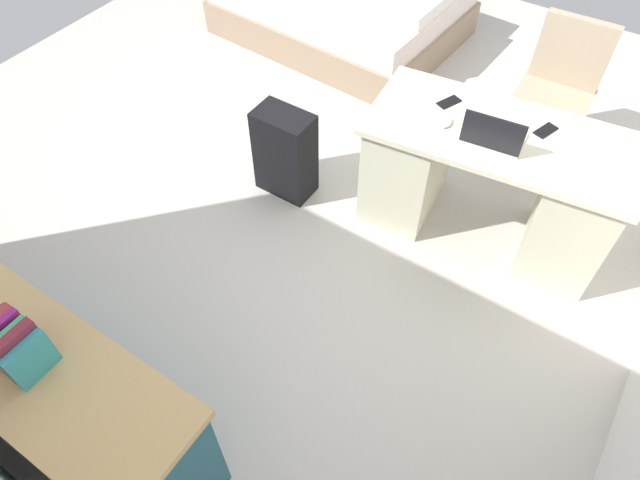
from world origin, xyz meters
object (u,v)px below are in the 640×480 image
object	(u,v)px
bed	(343,7)
suitcase_black	(285,153)
office_chair	(551,103)
computer_mouse	(446,122)
laptop	(493,136)
credenza	(35,380)
cell_phone_near_laptop	(546,131)
cell_phone_by_mouse	(449,102)
desk	(489,181)

from	to	relation	value
bed	suitcase_black	size ratio (longest dim) A/B	3.31
office_chair	computer_mouse	size ratio (longest dim) A/B	9.40
laptop	computer_mouse	xyz separation A→B (m)	(0.26, -0.01, -0.03)
office_chair	credenza	xyz separation A→B (m)	(1.26, 3.12, -0.04)
computer_mouse	cell_phone_near_laptop	xyz separation A→B (m)	(-0.47, -0.24, -0.01)
cell_phone_near_laptop	computer_mouse	bearing A→B (deg)	45.15
laptop	suitcase_black	bearing A→B (deg)	12.50
cell_phone_by_mouse	laptop	bearing A→B (deg)	172.74
bed	computer_mouse	xyz separation A→B (m)	(-1.59, 1.56, 0.52)
credenza	computer_mouse	xyz separation A→B (m)	(-0.90, -2.15, 0.39)
desk	suitcase_black	bearing A→B (deg)	17.43
cell_phone_near_laptop	cell_phone_by_mouse	distance (m)	0.54
laptop	computer_mouse	world-z (taller)	laptop
suitcase_black	computer_mouse	bearing A→B (deg)	-163.18
credenza	office_chair	bearing A→B (deg)	-111.97
office_chair	laptop	bearing A→B (deg)	84.57
office_chair	suitcase_black	size ratio (longest dim) A/B	1.57
desk	office_chair	bearing A→B (deg)	-94.38
credenza	cell_phone_near_laptop	world-z (taller)	cell_phone_near_laptop
computer_mouse	cell_phone_near_laptop	bearing A→B (deg)	-159.85
desk	cell_phone_near_laptop	bearing A→B (deg)	-143.17
bed	cell_phone_near_laptop	distance (m)	2.50
desk	office_chair	world-z (taller)	office_chair
bed	cell_phone_by_mouse	distance (m)	2.12
laptop	cell_phone_near_laptop	distance (m)	0.32
office_chair	laptop	world-z (taller)	laptop
credenza	cell_phone_by_mouse	world-z (taller)	cell_phone_by_mouse
laptop	cell_phone_near_laptop	world-z (taller)	laptop
office_chair	credenza	distance (m)	3.36
office_chair	bed	world-z (taller)	office_chair
computer_mouse	bed	bearing A→B (deg)	-51.14
credenza	cell_phone_near_laptop	size ratio (longest dim) A/B	13.24
credenza	bed	world-z (taller)	credenza
credenza	cell_phone_by_mouse	xyz separation A→B (m)	(-0.84, -2.33, 0.38)
office_chair	bed	bearing A→B (deg)	-16.69
desk	laptop	xyz separation A→B (m)	(0.03, 0.12, 0.41)
credenza	cell_phone_by_mouse	distance (m)	2.50
desk	cell_phone_near_laptop	xyz separation A→B (m)	(-0.18, -0.13, 0.36)
laptop	credenza	bearing A→B (deg)	61.42
office_chair	computer_mouse	distance (m)	1.09
cell_phone_near_laptop	cell_phone_by_mouse	size ratio (longest dim) A/B	1.00
laptop	computer_mouse	bearing A→B (deg)	-2.18
credenza	cell_phone_by_mouse	size ratio (longest dim) A/B	13.24
office_chair	laptop	xyz separation A→B (m)	(0.09, 0.98, 0.38)
suitcase_black	cell_phone_by_mouse	world-z (taller)	cell_phone_by_mouse
bed	cell_phone_by_mouse	bearing A→B (deg)	138.02
suitcase_black	cell_phone_near_laptop	size ratio (longest dim) A/B	4.40
bed	desk	bearing A→B (deg)	142.41
suitcase_black	computer_mouse	xyz separation A→B (m)	(-0.89, -0.27, 0.46)
credenza	bed	distance (m)	3.77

